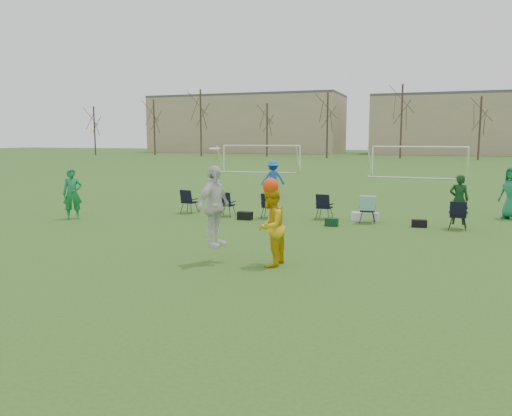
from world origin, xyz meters
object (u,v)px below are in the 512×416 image
at_px(fielder_blue, 273,179).
at_px(goal_mid, 419,153).
at_px(goal_left, 261,151).
at_px(fielder_green_near, 72,194).
at_px(center_contest, 244,216).
at_px(fielder_green_far, 512,193).

xyz_separation_m(fielder_blue, goal_mid, (6.73, 17.02, 0.97)).
height_order(goal_left, goal_mid, same).
height_order(fielder_green_near, goal_left, goal_left).
bearing_deg(center_contest, goal_mid, 84.47).
xyz_separation_m(fielder_blue, goal_left, (-7.27, 19.02, 0.97)).
relative_size(fielder_green_near, fielder_green_far, 0.95).
relative_size(fielder_blue, goal_mid, 0.26).
bearing_deg(center_contest, fielder_blue, 105.07).
relative_size(fielder_green_far, goal_left, 0.27).
bearing_deg(fielder_green_near, goal_mid, 29.35).
height_order(fielder_green_far, center_contest, center_contest).
bearing_deg(goal_left, fielder_blue, -74.09).
bearing_deg(goal_mid, fielder_blue, -107.58).
height_order(center_contest, goal_left, center_contest).
xyz_separation_m(fielder_green_near, goal_left, (-2.39, 28.65, 0.96)).
bearing_deg(fielder_green_far, goal_left, 171.51).
xyz_separation_m(fielder_blue, center_contest, (3.74, -13.89, 0.23)).
bearing_deg(goal_mid, goal_left, 175.87).
bearing_deg(fielder_green_near, goal_left, 57.66).
bearing_deg(fielder_blue, fielder_green_near, 35.03).
height_order(fielder_green_near, goal_mid, goal_mid).
height_order(fielder_green_near, fielder_blue, fielder_green_near).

